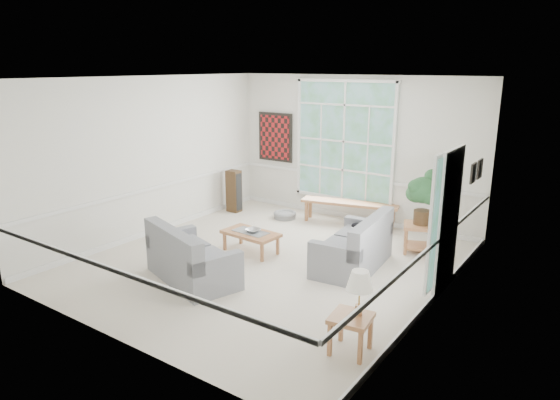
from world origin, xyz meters
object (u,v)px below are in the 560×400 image
object	(u,v)px
coffee_table	(251,242)
loveseat_right	(353,241)
loveseat_front	(193,253)
side_table	(350,334)
end_table	(418,238)

from	to	relation	value
coffee_table	loveseat_right	bearing A→B (deg)	17.31
loveseat_front	side_table	world-z (taller)	loveseat_front
loveseat_right	coffee_table	bearing A→B (deg)	-171.85
coffee_table	side_table	xyz separation A→B (m)	(2.89, -1.84, 0.04)
loveseat_right	side_table	bearing A→B (deg)	-68.95
end_table	loveseat_right	bearing A→B (deg)	-116.77
loveseat_front	side_table	distance (m)	2.94
loveseat_right	end_table	distance (m)	1.43
loveseat_right	loveseat_front	world-z (taller)	loveseat_right
loveseat_front	side_table	xyz separation A→B (m)	(2.90, -0.43, -0.20)
side_table	loveseat_front	bearing A→B (deg)	171.48
side_table	end_table	bearing A→B (deg)	97.91
loveseat_front	coffee_table	size ratio (longest dim) A/B	1.60
coffee_table	side_table	world-z (taller)	side_table
coffee_table	side_table	bearing A→B (deg)	-28.83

